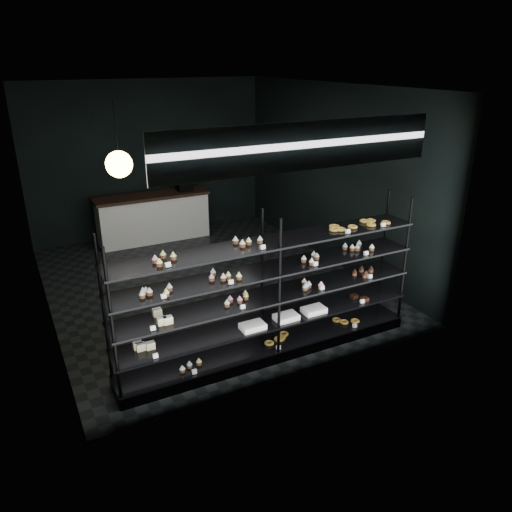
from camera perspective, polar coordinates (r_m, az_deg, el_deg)
name	(u,v)px	position (r m, az deg, el deg)	size (l,w,h in m)	color
room	(202,191)	(8.08, -6.18, 7.36)	(5.01, 6.01, 3.20)	black
display_shelf	(269,312)	(6.30, 1.44, -6.37)	(4.00, 0.50, 1.91)	black
signage	(303,146)	(5.27, 5.37, 12.40)	(3.30, 0.05, 0.50)	#0D1045
pendant_lamp	(119,164)	(6.05, -15.39, 10.08)	(0.31, 0.31, 0.88)	black
service_counter	(154,217)	(10.62, -11.63, 4.44)	(2.34, 0.65, 1.23)	silver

